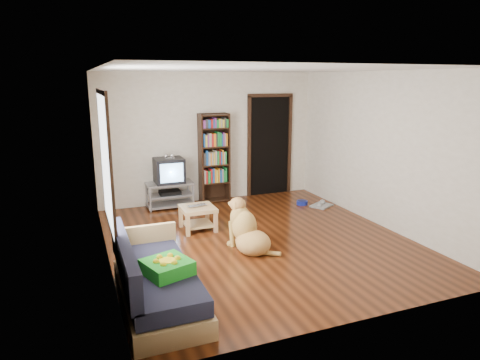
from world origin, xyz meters
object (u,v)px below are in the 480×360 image
object	(u,v)px
laptop	(198,207)
tv_stand	(170,194)
grey_rag	(322,206)
dog	(247,231)
green_cushion	(167,267)
coffee_table	(198,214)
crt_tv	(169,170)
sofa	(154,283)
dog_bowl	(302,203)
bookshelf	(214,153)

from	to	relation	value
laptop	tv_stand	size ratio (longest dim) A/B	0.36
grey_rag	dog	world-z (taller)	dog
green_cushion	coffee_table	world-z (taller)	green_cushion
crt_tv	coffee_table	world-z (taller)	crt_tv
tv_stand	coffee_table	world-z (taller)	tv_stand
laptop	sofa	xyz separation A→B (m)	(-1.13, -2.15, -0.15)
coffee_table	dog	world-z (taller)	dog
tv_stand	crt_tv	bearing A→B (deg)	90.00
laptop	grey_rag	size ratio (longest dim) A/B	0.80
grey_rag	crt_tv	world-z (taller)	crt_tv
sofa	laptop	bearing A→B (deg)	62.36
dog_bowl	sofa	world-z (taller)	sofa
green_cushion	sofa	size ratio (longest dim) A/B	0.25
tv_stand	bookshelf	distance (m)	1.20
dog_bowl	dog	distance (m)	2.62
tv_stand	dog	xyz separation A→B (m)	(0.59, -2.56, 0.02)
crt_tv	dog_bowl	bearing A→B (deg)	-18.06
green_cushion	dog_bowl	distance (m)	4.52
dog_bowl	coffee_table	size ratio (longest dim) A/B	0.40
crt_tv	dog	world-z (taller)	crt_tv
green_cushion	dog	xyz separation A→B (m)	(1.44, 1.23, -0.21)
laptop	dog_bowl	xyz separation A→B (m)	(2.36, 0.68, -0.37)
laptop	bookshelf	distance (m)	1.86
tv_stand	coffee_table	xyz separation A→B (m)	(0.15, -1.45, 0.01)
dog_bowl	bookshelf	bearing A→B (deg)	150.27
sofa	coffee_table	distance (m)	2.45
bookshelf	green_cushion	bearing A→B (deg)	-114.90
tv_stand	bookshelf	world-z (taller)	bookshelf
laptop	grey_rag	world-z (taller)	laptop
laptop	tv_stand	bearing A→B (deg)	85.97
green_cushion	crt_tv	xyz separation A→B (m)	(0.85, 3.81, 0.25)
green_cushion	grey_rag	size ratio (longest dim) A/B	1.14
crt_tv	sofa	bearing A→B (deg)	-104.93
laptop	coffee_table	distance (m)	0.14
green_cushion	grey_rag	bearing A→B (deg)	18.25
dog_bowl	grey_rag	bearing A→B (deg)	-39.81
grey_rag	green_cushion	bearing A→B (deg)	-143.19
laptop	sofa	size ratio (longest dim) A/B	0.18
laptop	crt_tv	bearing A→B (deg)	85.88
crt_tv	coffee_table	xyz separation A→B (m)	(0.15, -1.47, -0.46)
grey_rag	crt_tv	distance (m)	3.09
bookshelf	laptop	bearing A→B (deg)	-116.88
coffee_table	grey_rag	bearing A→B (deg)	8.64
grey_rag	coffee_table	world-z (taller)	coffee_table
green_cushion	grey_rag	xyz separation A→B (m)	(3.66, 2.74, -0.48)
bookshelf	coffee_table	bearing A→B (deg)	-117.33
dog_bowl	grey_rag	size ratio (longest dim) A/B	0.55
dog	coffee_table	bearing A→B (deg)	111.35
laptop	coffee_table	world-z (taller)	laptop
dog	bookshelf	bearing A→B (deg)	82.16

